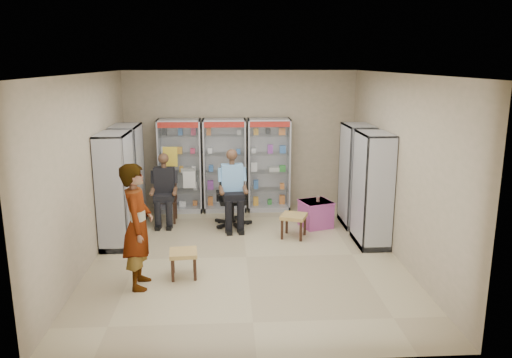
{
  "coord_description": "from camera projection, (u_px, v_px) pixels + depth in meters",
  "views": [
    {
      "loc": [
        -0.29,
        -7.8,
        3.19
      ],
      "look_at": [
        0.21,
        0.7,
        1.17
      ],
      "focal_mm": 35.0,
      "sensor_mm": 36.0,
      "label": 1
    }
  ],
  "objects": [
    {
      "name": "cabinet_back_right",
      "position": [
        269.0,
        165.0,
        10.78
      ],
      "size": [
        0.9,
        0.5,
        2.0
      ],
      "primitive_type": "cube",
      "color": "silver",
      "rests_on": "floor"
    },
    {
      "name": "seated_customer",
      "position": [
        165.0,
        190.0,
        9.98
      ],
      "size": [
        0.44,
        0.6,
        1.34
      ],
      "primitive_type": null,
      "color": "black",
      "rests_on": "floor"
    },
    {
      "name": "wooden_chair",
      "position": [
        166.0,
        199.0,
        10.07
      ],
      "size": [
        0.42,
        0.42,
        0.94
      ],
      "primitive_type": "cube",
      "color": "#311F13",
      "rests_on": "floor"
    },
    {
      "name": "woven_stool_a",
      "position": [
        294.0,
        226.0,
        9.21
      ],
      "size": [
        0.56,
        0.56,
        0.44
      ],
      "primitive_type": "cube",
      "rotation": [
        0.0,
        0.0,
        -0.36
      ],
      "color": "#97633F",
      "rests_on": "floor"
    },
    {
      "name": "pink_trunk",
      "position": [
        316.0,
        214.0,
        9.8
      ],
      "size": [
        0.67,
        0.66,
        0.52
      ],
      "primitive_type": "cube",
      "rotation": [
        0.0,
        0.0,
        0.32
      ],
      "color": "#A4417B",
      "rests_on": "floor"
    },
    {
      "name": "standing_man",
      "position": [
        138.0,
        226.0,
        7.06
      ],
      "size": [
        0.45,
        0.68,
        1.82
      ],
      "primitive_type": "imported",
      "rotation": [
        0.0,
        0.0,
        1.6
      ],
      "color": "gray",
      "rests_on": "floor"
    },
    {
      "name": "woven_stool_b",
      "position": [
        184.0,
        264.0,
        7.52
      ],
      "size": [
        0.44,
        0.44,
        0.41
      ],
      "primitive_type": "cube",
      "rotation": [
        0.0,
        0.0,
        0.09
      ],
      "color": "olive",
      "rests_on": "floor"
    },
    {
      "name": "office_chair",
      "position": [
        232.0,
        198.0,
        9.81
      ],
      "size": [
        0.68,
        0.68,
        1.14
      ],
      "primitive_type": "cube",
      "rotation": [
        0.0,
        0.0,
        0.1
      ],
      "color": "black",
      "rests_on": "floor"
    },
    {
      "name": "cabinet_left_far",
      "position": [
        128.0,
        176.0,
        9.72
      ],
      "size": [
        0.9,
        0.5,
        2.0
      ],
      "primitive_type": "cube",
      "rotation": [
        0.0,
        0.0,
        -1.57
      ],
      "color": "silver",
      "rests_on": "floor"
    },
    {
      "name": "cabinet_right_far",
      "position": [
        356.0,
        176.0,
        9.78
      ],
      "size": [
        0.9,
        0.5,
        2.0
      ],
      "primitive_type": "cube",
      "rotation": [
        0.0,
        0.0,
        1.57
      ],
      "color": "#ACAEB3",
      "rests_on": "floor"
    },
    {
      "name": "seated_shopkeeper",
      "position": [
        232.0,
        191.0,
        9.73
      ],
      "size": [
        0.54,
        0.71,
        1.45
      ],
      "primitive_type": null,
      "rotation": [
        0.0,
        0.0,
        0.1
      ],
      "color": "#6292C2",
      "rests_on": "floor"
    },
    {
      "name": "cabinet_back_mid",
      "position": [
        225.0,
        165.0,
        10.73
      ],
      "size": [
        0.9,
        0.5,
        2.0
      ],
      "primitive_type": "cube",
      "color": "silver",
      "rests_on": "floor"
    },
    {
      "name": "room_shell",
      "position": [
        246.0,
        140.0,
        7.87
      ],
      "size": [
        5.02,
        6.02,
        3.01
      ],
      "color": "tan",
      "rests_on": "ground"
    },
    {
      "name": "cabinet_right_near",
      "position": [
        372.0,
        190.0,
        8.71
      ],
      "size": [
        0.9,
        0.5,
        2.0
      ],
      "primitive_type": "cube",
      "rotation": [
        0.0,
        0.0,
        1.57
      ],
      "color": "#A0A2A7",
      "rests_on": "floor"
    },
    {
      "name": "floor",
      "position": [
        246.0,
        257.0,
        8.33
      ],
      "size": [
        6.0,
        6.0,
        0.0
      ],
      "primitive_type": "plane",
      "color": "tan",
      "rests_on": "ground"
    },
    {
      "name": "cabinet_left_near",
      "position": [
        116.0,
        190.0,
        8.65
      ],
      "size": [
        0.9,
        0.5,
        2.0
      ],
      "primitive_type": "cube",
      "rotation": [
        0.0,
        0.0,
        -1.57
      ],
      "color": "silver",
      "rests_on": "floor"
    },
    {
      "name": "tea_glass",
      "position": [
        318.0,
        199.0,
        9.7
      ],
      "size": [
        0.07,
        0.07,
        0.11
      ],
      "primitive_type": "cylinder",
      "color": "#520F07",
      "rests_on": "pink_trunk"
    },
    {
      "name": "cabinet_back_left",
      "position": [
        180.0,
        166.0,
        10.67
      ],
      "size": [
        0.9,
        0.5,
        2.0
      ],
      "primitive_type": "cube",
      "color": "silver",
      "rests_on": "floor"
    }
  ]
}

